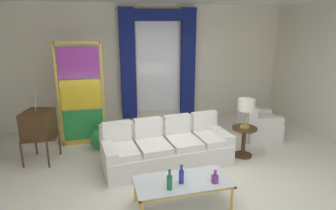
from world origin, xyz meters
TOP-DOWN VIEW (x-y plane):
  - ground_plane at (0.00, 0.00)m, footprint 16.00×16.00m
  - wall_rear at (0.00, 3.06)m, footprint 8.00×0.12m
  - curtained_window at (0.23, 2.89)m, footprint 2.00×0.17m
  - couch_white_long at (-0.16, 0.63)m, footprint 2.41×1.13m
  - coffee_table at (-0.26, -0.75)m, footprint 1.36×0.65m
  - bottle_blue_decanter at (-0.50, -0.91)m, footprint 0.08×0.08m
  - bottle_crystal_tall at (-0.30, -0.81)m, footprint 0.07×0.07m
  - bottle_amber_squat at (0.16, -0.91)m, footprint 0.10×0.10m
  - vintage_tv at (-2.43, 1.30)m, footprint 0.65×0.70m
  - armchair_white at (2.17, 1.34)m, footprint 0.94×0.93m
  - stained_glass_divider at (-1.65, 1.95)m, footprint 0.95×0.05m
  - peacock_figurine at (-1.31, 1.46)m, footprint 0.44×0.60m
  - round_side_table at (1.39, 0.52)m, footprint 0.48×0.48m
  - table_lamp_brass at (1.39, 0.52)m, footprint 0.32×0.32m

SIDE VIEW (x-z plane):
  - ground_plane at x=0.00m, z-range 0.00..0.00m
  - peacock_figurine at x=-1.31m, z-range -0.03..0.47m
  - armchair_white at x=2.17m, z-range -0.11..0.69m
  - couch_white_long at x=-0.16m, z-range -0.12..0.74m
  - round_side_table at x=1.39m, z-range 0.06..0.65m
  - coffee_table at x=-0.26m, z-range 0.17..0.58m
  - bottle_amber_squat at x=0.16m, z-range 0.38..0.57m
  - bottle_crystal_tall at x=-0.30m, z-range 0.38..0.66m
  - bottle_blue_decanter at x=-0.50m, z-range 0.38..0.67m
  - vintage_tv at x=-2.43m, z-range 0.06..1.40m
  - table_lamp_brass at x=1.39m, z-range 0.74..1.31m
  - stained_glass_divider at x=-1.65m, z-range -0.04..2.16m
  - wall_rear at x=0.00m, z-range 0.00..3.00m
  - curtained_window at x=0.23m, z-range 0.39..3.09m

